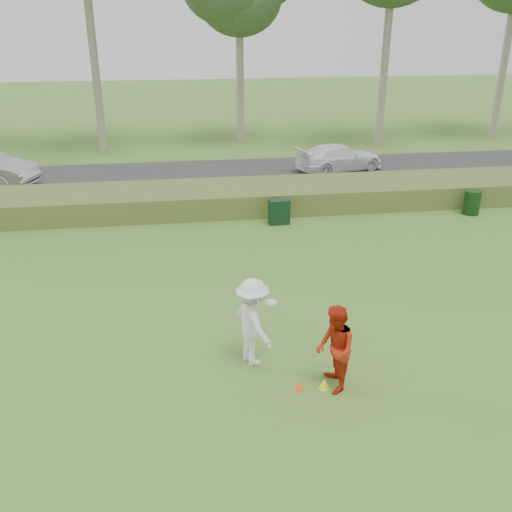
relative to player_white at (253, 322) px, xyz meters
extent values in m
plane|color=#417326|center=(0.50, -0.98, -1.03)|extent=(120.00, 120.00, 0.00)
cube|color=#4E6327|center=(0.50, 11.02, -0.58)|extent=(80.00, 3.00, 0.90)
cube|color=#2D2D2D|center=(0.50, 16.02, -1.00)|extent=(80.00, 6.00, 0.06)
cylinder|color=gray|center=(-5.50, 22.02, 6.72)|extent=(0.44, 0.44, 15.50)
cylinder|color=gray|center=(2.50, 23.52, 4.72)|extent=(0.44, 0.44, 11.50)
cylinder|color=gray|center=(10.50, 21.52, 5.97)|extent=(0.44, 0.44, 14.00)
cylinder|color=gray|center=(18.50, 22.82, 5.72)|extent=(0.44, 0.44, 13.50)
imported|color=white|center=(0.00, 0.00, 0.00)|extent=(1.21, 1.52, 2.06)
cylinder|color=white|center=(0.40, 0.00, 0.46)|extent=(0.27, 0.27, 0.03)
imported|color=red|center=(1.54, -1.22, -0.07)|extent=(0.73, 0.94, 1.91)
cone|color=#FF620D|center=(0.82, -1.21, -0.92)|extent=(0.19, 0.19, 0.21)
cone|color=#F9F21A|center=(1.35, -1.23, -0.90)|extent=(0.22, 0.22, 0.25)
cube|color=black|center=(2.24, 8.96, -0.56)|extent=(0.76, 0.50, 0.93)
cylinder|color=black|center=(9.91, 8.99, -0.55)|extent=(0.69, 0.69, 0.95)
imported|color=white|center=(6.53, 16.00, -0.33)|extent=(4.75, 2.95, 1.29)
camera|label=1|loc=(-1.49, -10.91, 6.33)|focal=40.00mm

